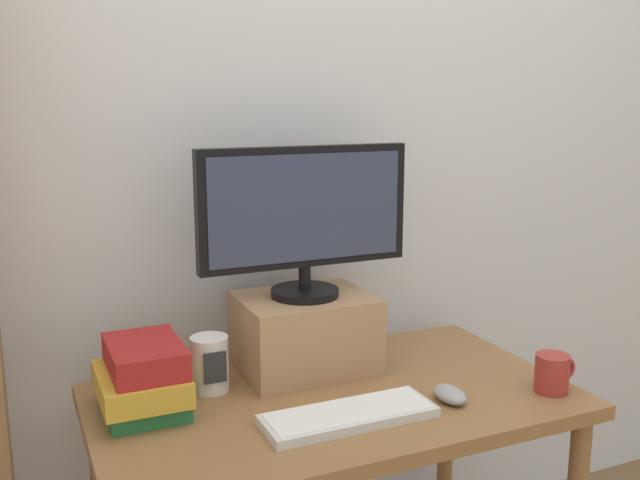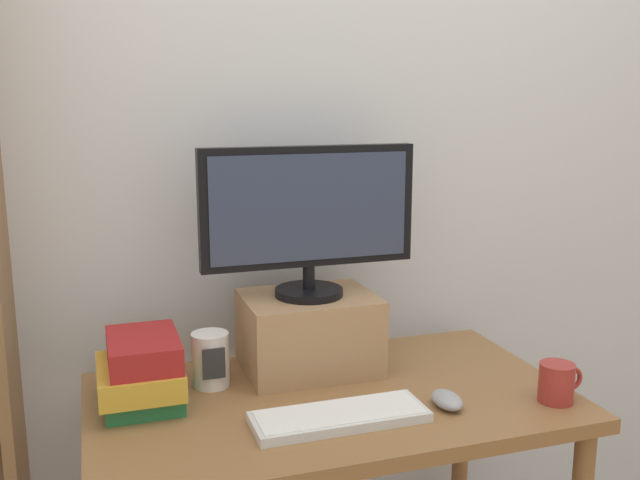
% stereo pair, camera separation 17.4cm
% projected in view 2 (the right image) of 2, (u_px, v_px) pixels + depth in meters
% --- Properties ---
extents(back_wall, '(7.00, 0.08, 2.60)m').
position_uv_depth(back_wall, '(281.00, 147.00, 2.05)').
color(back_wall, silver).
rests_on(back_wall, ground_plane).
extents(desk, '(1.17, 0.67, 0.72)m').
position_uv_depth(desk, '(331.00, 429.00, 1.77)').
color(desk, olive).
rests_on(desk, ground_plane).
extents(riser_box, '(0.34, 0.27, 0.20)m').
position_uv_depth(riser_box, '(307.00, 333.00, 1.90)').
color(riser_box, '#A87F56').
rests_on(riser_box, desk).
extents(computer_monitor, '(0.57, 0.18, 0.39)m').
position_uv_depth(computer_monitor, '(307.00, 215.00, 1.83)').
color(computer_monitor, black).
rests_on(computer_monitor, riser_box).
extents(keyboard, '(0.40, 0.14, 0.02)m').
position_uv_depth(keyboard, '(339.00, 416.00, 1.60)').
color(keyboard, silver).
rests_on(keyboard, desk).
extents(computer_mouse, '(0.06, 0.10, 0.04)m').
position_uv_depth(computer_mouse, '(447.00, 400.00, 1.68)').
color(computer_mouse, '#99999E').
rests_on(computer_mouse, desk).
extents(book_stack, '(0.19, 0.24, 0.17)m').
position_uv_depth(book_stack, '(142.00, 371.00, 1.68)').
color(book_stack, '#236B38').
rests_on(book_stack, desk).
extents(coffee_mug, '(0.11, 0.08, 0.10)m').
position_uv_depth(coffee_mug, '(557.00, 382.00, 1.70)').
color(coffee_mug, '#9E2D28').
rests_on(coffee_mug, desk).
extents(desk_speaker, '(0.09, 0.10, 0.14)m').
position_uv_depth(desk_speaker, '(211.00, 359.00, 1.79)').
color(desk_speaker, silver).
rests_on(desk_speaker, desk).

